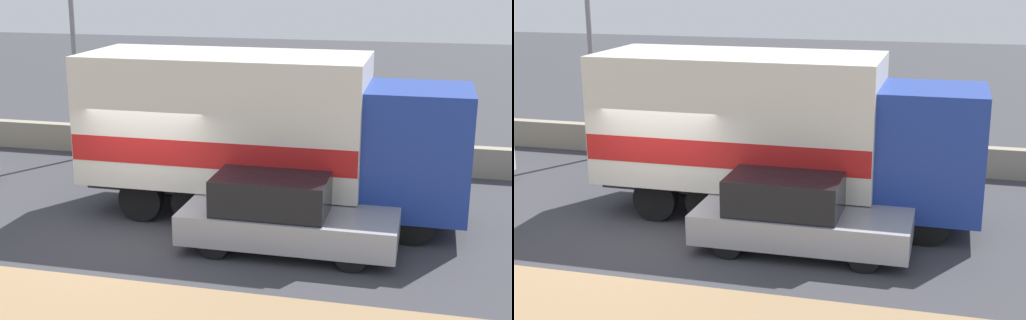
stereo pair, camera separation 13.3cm
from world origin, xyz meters
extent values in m
plane|color=#38383D|center=(0.00, 0.00, 0.00)|extent=(80.00, 80.00, 0.00)
cube|color=gray|center=(0.00, 6.15, 0.40)|extent=(60.00, 0.35, 0.79)
cylinder|color=slate|center=(-4.00, 5.35, 3.45)|extent=(0.14, 0.14, 6.90)
cube|color=navy|center=(5.45, 1.87, 1.72)|extent=(2.10, 2.14, 2.57)
cube|color=black|center=(6.48, 1.87, 2.23)|extent=(0.06, 1.82, 1.13)
cube|color=#2D2D33|center=(1.38, 1.87, 0.70)|extent=(6.05, 1.41, 0.25)
cube|color=silver|center=(1.38, 1.87, 2.19)|extent=(6.05, 2.57, 2.74)
cube|color=red|center=(1.38, 1.87, 1.66)|extent=(6.02, 2.59, 0.55)
cylinder|color=black|center=(5.45, 2.77, 0.48)|extent=(0.96, 0.28, 0.96)
cylinder|color=black|center=(5.45, 0.97, 0.48)|extent=(0.96, 0.28, 0.96)
cylinder|color=black|center=(-0.29, 2.77, 0.48)|extent=(0.96, 0.28, 0.96)
cylinder|color=black|center=(-0.29, 0.97, 0.48)|extent=(0.96, 0.28, 0.96)
cylinder|color=black|center=(0.92, 2.77, 0.48)|extent=(0.96, 0.28, 0.96)
cylinder|color=black|center=(0.92, 0.97, 0.48)|extent=(0.96, 0.28, 0.96)
cube|color=#9E9EA3|center=(3.15, 0.13, 0.51)|extent=(4.18, 1.80, 0.58)
cube|color=black|center=(2.82, 0.13, 1.16)|extent=(2.17, 1.66, 0.71)
cylinder|color=black|center=(4.45, 0.91, 0.29)|extent=(0.58, 0.20, 0.58)
cylinder|color=black|center=(4.45, -0.65, 0.29)|extent=(0.58, 0.20, 0.58)
cylinder|color=black|center=(1.86, 0.91, 0.29)|extent=(0.58, 0.20, 0.58)
cylinder|color=black|center=(1.86, -0.65, 0.29)|extent=(0.58, 0.20, 0.58)
camera|label=1|loc=(5.63, -12.65, 5.38)|focal=50.00mm
camera|label=2|loc=(5.76, -12.62, 5.38)|focal=50.00mm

